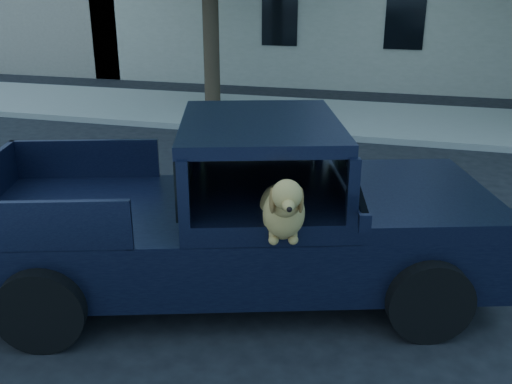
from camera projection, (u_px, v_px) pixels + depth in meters
ground at (262, 303)px, 6.56m from camera, size 120.00×120.00×0.00m
far_sidewalk at (353, 119)px, 14.84m from camera, size 60.00×4.00×0.15m
lane_stripes at (437, 211)px, 9.13m from camera, size 21.60×0.14×0.01m
pickup_truck at (228, 235)px, 6.64m from camera, size 6.16×3.89×2.06m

